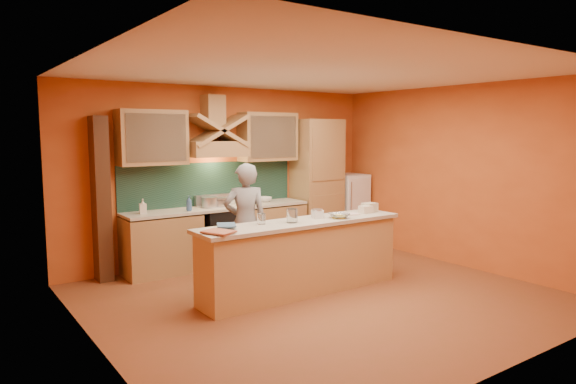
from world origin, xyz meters
TOP-DOWN VIEW (x-y plane):
  - floor at (0.00, 0.00)m, footprint 5.50×5.00m
  - ceiling at (0.00, 0.00)m, footprint 5.50×5.00m
  - wall_back at (0.00, 2.50)m, footprint 5.50×0.02m
  - wall_front at (0.00, -2.50)m, footprint 5.50×0.02m
  - wall_left at (-2.75, 0.00)m, footprint 0.02×5.00m
  - wall_right at (2.75, 0.00)m, footprint 0.02×5.00m
  - base_cabinet_left at (-1.25, 2.20)m, footprint 1.10×0.60m
  - base_cabinet_right at (0.65, 2.20)m, footprint 1.10×0.60m
  - counter_top at (-0.30, 2.20)m, footprint 3.00×0.62m
  - stove at (-0.30, 2.20)m, footprint 0.60×0.58m
  - backsplash at (-0.30, 2.48)m, footprint 3.00×0.03m
  - range_hood at (-0.30, 2.25)m, footprint 0.92×0.50m
  - hood_chimney at (-0.30, 2.35)m, footprint 0.30×0.30m
  - upper_cabinet_left at (-1.30, 2.33)m, footprint 1.00×0.35m
  - upper_cabinet_right at (0.70, 2.33)m, footprint 1.00×0.35m
  - pantry_column at (1.65, 2.20)m, footprint 0.80×0.60m
  - fridge at (2.40, 2.20)m, footprint 0.58×0.60m
  - trim_column_left at (-2.05, 2.35)m, footprint 0.20×0.30m
  - island_body at (-0.10, 0.30)m, footprint 2.80×0.55m
  - island_top at (-0.10, 0.30)m, footprint 2.90×0.62m
  - person at (-0.43, 1.17)m, footprint 0.71×0.59m
  - pot_large at (-0.46, 2.21)m, footprint 0.29×0.29m
  - pot_small at (-0.27, 2.20)m, footprint 0.26×0.26m
  - soap_bottle_a at (-1.51, 2.20)m, footprint 0.12×0.12m
  - soap_bottle_b at (-0.87, 2.06)m, footprint 0.11×0.11m
  - bowl_back at (0.59, 2.27)m, footprint 0.30×0.30m
  - dish_rack at (0.14, 2.29)m, footprint 0.27×0.21m
  - book_lower at (-1.48, 0.12)m, footprint 0.37×0.42m
  - book_upper at (-1.23, 0.46)m, footprint 0.33×0.36m
  - jar_large at (-0.27, 0.27)m, footprint 0.18×0.18m
  - jar_small at (-0.65, 0.41)m, footprint 0.14×0.14m
  - kitchen_scale at (0.20, 0.36)m, footprint 0.15×0.15m
  - mixing_bowl at (0.43, 0.18)m, footprint 0.33×0.33m
  - cloth at (0.74, 0.32)m, footprint 0.26×0.21m
  - grocery_bag_a at (1.14, 0.34)m, footprint 0.21×0.17m
  - grocery_bag_b at (1.01, 0.28)m, footprint 0.18×0.14m

SIDE VIEW (x-z plane):
  - floor at x=0.00m, z-range -0.01..0.01m
  - base_cabinet_left at x=-1.25m, z-range 0.00..0.86m
  - base_cabinet_right at x=0.65m, z-range 0.00..0.86m
  - island_body at x=-0.10m, z-range 0.00..0.88m
  - stove at x=-0.30m, z-range 0.00..0.90m
  - fridge at x=2.40m, z-range 0.00..1.30m
  - person at x=-0.43m, z-range 0.00..1.66m
  - counter_top at x=-0.30m, z-range 0.88..0.92m
  - island_top at x=-0.10m, z-range 0.90..0.95m
  - cloth at x=0.74m, z-range 0.94..0.96m
  - bowl_back at x=0.59m, z-range 0.92..1.00m
  - book_lower at x=-1.48m, z-range 0.94..0.98m
  - pot_small at x=-0.27m, z-range 0.90..1.02m
  - dish_rack at x=0.14m, z-range 0.92..1.01m
  - mixing_bowl at x=0.43m, z-range 0.94..1.01m
  - book_upper at x=-1.23m, z-range 0.97..0.99m
  - pot_large at x=-0.46m, z-range 0.90..1.07m
  - grocery_bag_b at x=1.01m, z-range 0.95..1.05m
  - kitchen_scale at x=0.20m, z-range 0.94..1.05m
  - grocery_bag_a at x=1.14m, z-range 0.94..1.07m
  - jar_small at x=-0.65m, z-range 0.95..1.07m
  - soap_bottle_a at x=-1.51m, z-range 0.92..1.13m
  - jar_large at x=-0.27m, z-range 0.94..1.12m
  - soap_bottle_b at x=-0.87m, z-range 0.92..1.15m
  - pantry_column at x=1.65m, z-range 0.00..2.30m
  - trim_column_left at x=-2.05m, z-range 0.00..2.30m
  - backsplash at x=-0.30m, z-range 0.90..1.60m
  - wall_back at x=0.00m, z-range 0.00..2.80m
  - wall_front at x=0.00m, z-range 0.00..2.80m
  - wall_left at x=-2.75m, z-range 0.00..2.80m
  - wall_right at x=2.75m, z-range 0.00..2.80m
  - range_hood at x=-0.30m, z-range 1.70..1.94m
  - upper_cabinet_left at x=-1.30m, z-range 1.60..2.40m
  - upper_cabinet_right at x=0.70m, z-range 1.60..2.40m
  - hood_chimney at x=-0.30m, z-range 2.15..2.65m
  - ceiling at x=0.00m, z-range 2.79..2.80m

